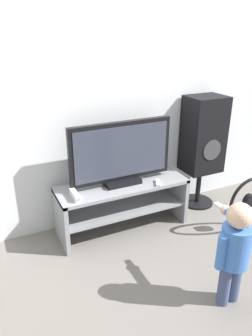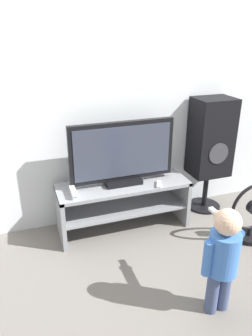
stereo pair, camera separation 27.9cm
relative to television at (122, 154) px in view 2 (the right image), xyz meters
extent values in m
plane|color=slate|center=(0.00, -0.22, -0.74)|extent=(16.00, 16.00, 0.00)
cube|color=silver|center=(0.00, 0.26, 0.56)|extent=(10.00, 0.06, 2.60)
cube|color=gray|center=(0.00, -0.02, -0.29)|extent=(1.19, 0.41, 0.03)
cube|color=gray|center=(0.00, -0.02, -0.53)|extent=(1.15, 0.37, 0.02)
cube|color=gray|center=(-0.58, -0.02, -0.51)|extent=(0.04, 0.41, 0.46)
cube|color=gray|center=(0.58, -0.02, -0.51)|extent=(0.04, 0.41, 0.46)
cube|color=black|center=(0.00, 0.00, -0.26)|extent=(0.33, 0.20, 0.04)
cube|color=black|center=(0.00, 0.00, 0.03)|extent=(0.93, 0.05, 0.53)
cube|color=#333847|center=(0.00, -0.03, 0.03)|extent=(0.86, 0.01, 0.46)
cube|color=white|center=(-0.46, -0.10, -0.25)|extent=(0.04, 0.18, 0.06)
cube|color=#3F8CE5|center=(-0.46, -0.19, -0.25)|extent=(0.03, 0.00, 0.01)
cube|color=white|center=(0.29, -0.16, -0.27)|extent=(0.09, 0.13, 0.02)
cylinder|color=#337FD8|center=(0.29, -0.16, -0.25)|extent=(0.01, 0.01, 0.00)
cylinder|color=#3F4C72|center=(0.23, -1.16, -0.58)|extent=(0.08, 0.08, 0.32)
cylinder|color=#3F4C72|center=(0.32, -1.16, -0.58)|extent=(0.08, 0.08, 0.32)
cylinder|color=#3F72C6|center=(0.27, -1.16, -0.28)|extent=(0.20, 0.20, 0.29)
sphere|color=beige|center=(0.27, -1.16, -0.05)|extent=(0.17, 0.17, 0.17)
cylinder|color=#3F72C6|center=(0.16, -1.16, -0.29)|extent=(0.06, 0.06, 0.24)
cylinder|color=#3F72C6|center=(0.39, -1.04, -0.17)|extent=(0.06, 0.24, 0.06)
sphere|color=beige|center=(0.39, -0.92, -0.17)|extent=(0.07, 0.07, 0.07)
cube|color=white|center=(0.39, -0.88, -0.17)|extent=(0.03, 0.13, 0.02)
cylinder|color=black|center=(0.93, 0.07, -0.73)|extent=(0.34, 0.34, 0.02)
cylinder|color=black|center=(0.93, 0.07, -0.54)|extent=(0.05, 0.05, 0.39)
cube|color=black|center=(0.93, 0.07, 0.03)|extent=(0.37, 0.30, 0.76)
cylinder|color=#38383D|center=(0.93, -0.09, -0.08)|extent=(0.20, 0.01, 0.20)
cylinder|color=black|center=(1.00, -0.57, -0.72)|extent=(0.23, 0.23, 0.04)
cylinder|color=black|center=(1.00, -0.57, -0.66)|extent=(0.04, 0.04, 0.07)
camera|label=1|loc=(-1.10, -2.42, 1.01)|focal=35.00mm
camera|label=2|loc=(-0.84, -2.52, 1.01)|focal=35.00mm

